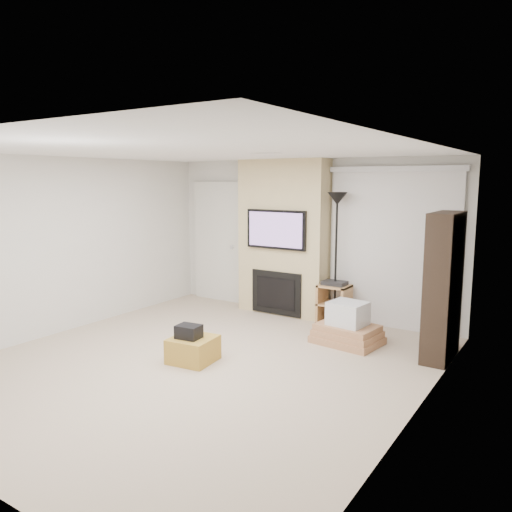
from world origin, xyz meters
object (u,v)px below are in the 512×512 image
Objects in this scene: av_stand at (334,301)px; bookshelf at (443,287)px; floor_lamp at (337,221)px; ottoman at (193,349)px; box_stack at (347,328)px.

bookshelf is at bearing -21.18° from av_stand.
bookshelf is at bearing -21.72° from floor_lamp.
floor_lamp reaches higher than bookshelf.
box_stack is (1.30, 1.65, 0.07)m from ottoman.
av_stand is 1.92m from bookshelf.
av_stand is (0.75, 2.42, 0.20)m from ottoman.
bookshelf is (2.47, 1.76, 0.75)m from ottoman.
box_stack is (0.54, -0.78, -1.36)m from floor_lamp.
floor_lamp is 2.17× the size of box_stack.
floor_lamp is at bearing 72.77° from ottoman.
bookshelf reaches higher than av_stand.
box_stack is at bearing -54.69° from av_stand.
av_stand is 0.37× the size of bookshelf.
box_stack reaches higher than ottoman.
bookshelf is at bearing 4.92° from box_stack.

